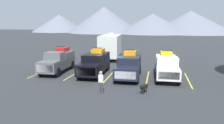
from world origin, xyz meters
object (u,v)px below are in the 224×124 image
Objects in this scene: pickup_truck_b at (95,63)px; person_a at (101,81)px; pickup_truck_c at (129,65)px; pickup_truck_a at (58,61)px; pickup_truck_d at (167,66)px; camper_trailer_a at (110,46)px; dog at (143,87)px.

pickup_truck_b reaches higher than person_a.
pickup_truck_c is at bearing 75.67° from person_a.
pickup_truck_a is 1.02× the size of pickup_truck_d.
pickup_truck_a is 0.73× the size of camper_trailer_a.
pickup_truck_b is 6.37× the size of dog.
camper_trailer_a is at bearing 111.93° from dog.
pickup_truck_c is 6.10× the size of dog.
person_a is at bearing -104.33° from pickup_truck_c.
person_a is (6.32, -5.82, -0.24)m from pickup_truck_a.
camper_trailer_a reaches higher than dog.
pickup_truck_b is 1.09× the size of pickup_truck_d.
person_a is (2.18, -5.69, -0.21)m from pickup_truck_b.
camper_trailer_a is 8.16× the size of dog.
pickup_truck_d is 5.83× the size of dog.
camper_trailer_a is at bearing 92.84° from pickup_truck_b.
dog is at bearing -109.88° from pickup_truck_d.
pickup_truck_a is 0.98× the size of pickup_truck_c.
pickup_truck_c is 1.05× the size of pickup_truck_d.
pickup_truck_b is at bearing 135.97° from dog.
pickup_truck_d is (3.53, 0.29, 0.04)m from pickup_truck_c.
pickup_truck_d is 0.71× the size of camper_trailer_a.
pickup_truck_b is 3.48× the size of person_a.
pickup_truck_a reaches higher than dog.
pickup_truck_c is 10.32m from camper_trailer_a.
pickup_truck_d is (11.22, -0.22, -0.03)m from pickup_truck_a.
pickup_truck_c is 5.49m from person_a.
pickup_truck_a is 8.60m from person_a.
camper_trailer_a is (-0.45, 9.11, 0.77)m from pickup_truck_b.
camper_trailer_a is (3.70, 8.98, 0.74)m from pickup_truck_a.
pickup_truck_a is at bearing -112.36° from camper_trailer_a.
person_a is (-4.89, -5.60, -0.21)m from pickup_truck_d.
dog is (5.26, -5.09, -0.67)m from pickup_truck_b.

